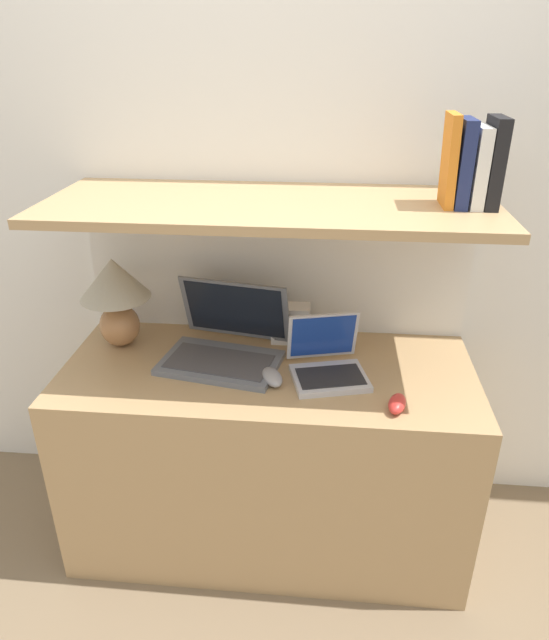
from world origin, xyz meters
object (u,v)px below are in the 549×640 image
(router_box, at_px, (291,323))
(book_navy, at_px, (463,163))
(laptop_large, at_px, (225,345))
(computer_mouse, at_px, (272,377))
(book_white, at_px, (478,167))
(book_orange, at_px, (449,161))
(book_black, at_px, (493,163))
(table_lamp, at_px, (115,291))
(laptop_small, at_px, (327,364))
(second_mouse, at_px, (397,404))

(router_box, distance_m, book_navy, 0.78)
(laptop_large, distance_m, book_navy, 0.93)
(computer_mouse, relative_size, book_white, 0.55)
(laptop_large, bearing_deg, book_navy, 1.08)
(book_navy, relative_size, book_orange, 0.95)
(book_black, bearing_deg, table_lamp, 177.46)
(table_lamp, relative_size, book_white, 1.44)
(computer_mouse, distance_m, router_box, 0.29)
(book_black, bearing_deg, computer_mouse, -165.90)
(laptop_small, distance_m, computer_mouse, 0.18)
(book_white, xyz_separation_m, book_navy, (-0.04, 0.00, 0.01))
(laptop_large, distance_m, laptop_small, 0.35)
(book_white, bearing_deg, second_mouse, -125.75)
(book_navy, xyz_separation_m, book_orange, (-0.04, 0.00, 0.01))
(computer_mouse, height_order, router_box, router_box)
(table_lamp, bearing_deg, computer_mouse, -20.09)
(book_white, bearing_deg, table_lamp, 177.37)
(laptop_large, height_order, book_orange, book_orange)
(table_lamp, xyz_separation_m, book_white, (1.13, -0.05, 0.45))
(book_white, xyz_separation_m, book_orange, (-0.08, 0.00, 0.02))
(second_mouse, bearing_deg, router_box, 130.64)
(laptop_large, bearing_deg, second_mouse, -24.44)
(laptop_small, bearing_deg, router_box, 120.88)
(table_lamp, relative_size, laptop_large, 0.74)
(laptop_large, height_order, laptop_small, laptop_large)
(second_mouse, xyz_separation_m, book_navy, (0.15, 0.26, 0.64))
(table_lamp, height_order, computer_mouse, table_lamp)
(book_orange, bearing_deg, router_box, 163.52)
(router_box, bearing_deg, laptop_small, -59.12)
(book_black, distance_m, book_white, 0.04)
(book_white, bearing_deg, book_orange, 180.00)
(laptop_small, bearing_deg, second_mouse, -39.88)
(book_black, bearing_deg, second_mouse, -131.06)
(table_lamp, relative_size, book_black, 1.30)
(router_box, height_order, book_black, book_black)
(second_mouse, height_order, book_black, book_black)
(table_lamp, bearing_deg, book_orange, -2.83)
(router_box, height_order, book_white, book_white)
(second_mouse, bearing_deg, book_orange, 67.41)
(book_navy, distance_m, book_orange, 0.04)
(laptop_large, relative_size, book_navy, 1.80)
(laptop_large, relative_size, book_orange, 1.70)
(laptop_small, relative_size, book_black, 1.13)
(table_lamp, relative_size, book_orange, 1.26)
(table_lamp, distance_m, book_white, 1.22)
(second_mouse, relative_size, book_black, 0.44)
(second_mouse, bearing_deg, computer_mouse, 163.65)
(book_black, relative_size, book_navy, 1.02)
(book_navy, bearing_deg, laptop_large, -178.92)
(computer_mouse, relative_size, book_navy, 0.51)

